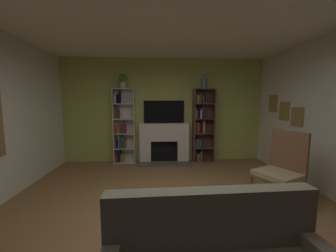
% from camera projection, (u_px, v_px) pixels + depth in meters
% --- Properties ---
extents(ground_plane, '(7.27, 7.27, 0.00)m').
position_uv_depth(ground_plane, '(174.00, 225.00, 2.73)').
color(ground_plane, olive).
extents(wall_back_accent, '(5.50, 0.06, 2.78)m').
position_uv_depth(wall_back_accent, '(164.00, 111.00, 5.60)').
color(wall_back_accent, '#B2BF60').
rests_on(wall_back_accent, ground_plane).
extents(ceiling, '(5.50, 6.18, 0.06)m').
position_uv_depth(ceiling, '(174.00, 0.00, 2.40)').
color(ceiling, white).
rests_on(ceiling, wall_back_accent).
extents(fireplace, '(1.41, 0.54, 1.05)m').
position_uv_depth(fireplace, '(164.00, 141.00, 5.54)').
color(fireplace, white).
rests_on(fireplace, ground_plane).
extents(tv, '(1.08, 0.06, 0.60)m').
position_uv_depth(tv, '(164.00, 112.00, 5.54)').
color(tv, black).
rests_on(tv, fireplace).
extents(bookshelf_left, '(0.56, 0.26, 1.97)m').
position_uv_depth(bookshelf_left, '(122.00, 128.00, 5.46)').
color(bookshelf_left, silver).
rests_on(bookshelf_left, ground_plane).
extents(bookshelf_right, '(0.56, 0.33, 1.97)m').
position_uv_depth(bookshelf_right, '(201.00, 126.00, 5.55)').
color(bookshelf_right, brown).
rests_on(bookshelf_right, ground_plane).
extents(potted_plant, '(0.23, 0.23, 0.37)m').
position_uv_depth(potted_plant, '(123.00, 80.00, 5.26)').
color(potted_plant, beige).
rests_on(potted_plant, bookshelf_left).
extents(vase_with_flowers, '(0.14, 0.14, 0.49)m').
position_uv_depth(vase_with_flowers, '(204.00, 82.00, 5.39)').
color(vase_with_flowers, slate).
rests_on(vase_with_flowers, bookshelf_right).
extents(armchair, '(0.78, 0.80, 1.15)m').
position_uv_depth(armchair, '(282.00, 167.00, 3.36)').
color(armchair, brown).
rests_on(armchair, ground_plane).
extents(coffee_table, '(0.83, 0.46, 0.46)m').
position_uv_depth(coffee_table, '(200.00, 216.00, 2.23)').
color(coffee_table, '#8D6646').
rests_on(coffee_table, ground_plane).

